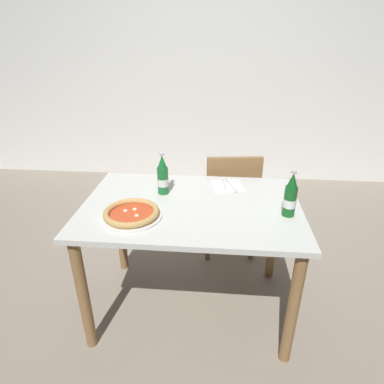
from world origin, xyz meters
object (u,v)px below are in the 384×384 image
pizza_margherita_near (131,214)px  napkin_with_cutlery (227,186)px  beer_bottle_center (163,177)px  beer_bottle_left (290,197)px  chair_behind_table (230,199)px  dining_table_main (191,222)px

pizza_margherita_near → napkin_with_cutlery: size_ratio=1.47×
pizza_margherita_near → beer_bottle_center: beer_bottle_center is taller
beer_bottle_left → beer_bottle_center: 0.72m
napkin_with_cutlery → beer_bottle_center: bearing=-161.3°
chair_behind_table → napkin_with_cutlery: chair_behind_table is taller
chair_behind_table → pizza_margherita_near: chair_behind_table is taller
dining_table_main → beer_bottle_center: beer_bottle_center is taller
dining_table_main → napkin_with_cutlery: bearing=51.4°
dining_table_main → beer_bottle_left: beer_bottle_left is taller
dining_table_main → napkin_with_cutlery: 0.35m
pizza_margherita_near → napkin_with_cutlery: bearing=40.5°
beer_bottle_center → napkin_with_cutlery: beer_bottle_center is taller
beer_bottle_left → pizza_margherita_near: bearing=-173.3°
beer_bottle_left → napkin_with_cutlery: beer_bottle_left is taller
chair_behind_table → beer_bottle_center: size_ratio=3.44×
pizza_margherita_near → beer_bottle_center: size_ratio=1.26×
chair_behind_table → beer_bottle_left: size_ratio=3.44×
pizza_margherita_near → napkin_with_cutlery: pizza_margherita_near is taller
pizza_margherita_near → beer_bottle_left: bearing=6.7°
beer_bottle_left → chair_behind_table: bearing=111.6°
dining_table_main → pizza_margherita_near: 0.36m
chair_behind_table → dining_table_main: bearing=61.6°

